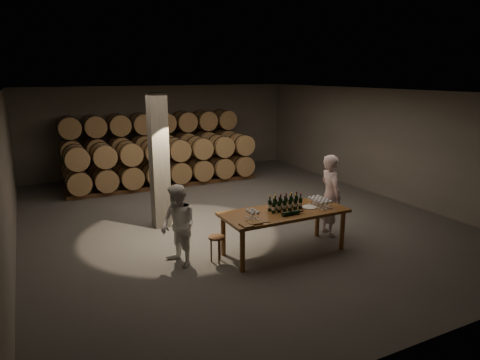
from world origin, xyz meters
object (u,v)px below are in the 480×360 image
plate (309,207)px  notebook_near (255,223)px  tasting_table (284,216)px  bottle_cluster (285,204)px  person_man (330,195)px  stool (217,241)px  person_woman (178,226)px

plate → notebook_near: size_ratio=1.22×
tasting_table → notebook_near: (-0.90, -0.39, 0.12)m
bottle_cluster → person_man: bearing=13.1°
tasting_table → notebook_near: 0.99m
plate → bottle_cluster: bearing=169.3°
bottle_cluster → plate: bottle_cluster is taller
tasting_table → stool: tasting_table is taller
plate → notebook_near: notebook_near is taller
notebook_near → plate: bearing=17.1°
plate → person_man: person_man is taller
tasting_table → person_man: bearing=14.7°
stool → person_woman: bearing=163.1°
bottle_cluster → plate: (0.53, -0.10, -0.11)m
stool → person_man: size_ratio=0.29×
person_woman → notebook_near: bearing=42.5°
plate → stool: 2.09m
tasting_table → notebook_near: notebook_near is taller
tasting_table → person_man: size_ratio=1.38×
stool → tasting_table: bearing=-7.0°
stool → bottle_cluster: bearing=-4.6°
bottle_cluster → stool: 1.61m
tasting_table → person_woman: person_woman is taller
tasting_table → person_man: 1.54m
tasting_table → plate: (0.59, -0.04, 0.11)m
tasting_table → person_woman: 2.17m
tasting_table → stool: size_ratio=4.85×
tasting_table → bottle_cluster: bottle_cluster is taller
person_man → person_woman: person_man is taller
tasting_table → stool: (-1.44, 0.18, -0.36)m
stool → notebook_near: bearing=-46.1°
plate → person_man: (0.90, 0.43, 0.03)m
person_man → person_woman: (-3.62, -0.00, -0.14)m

